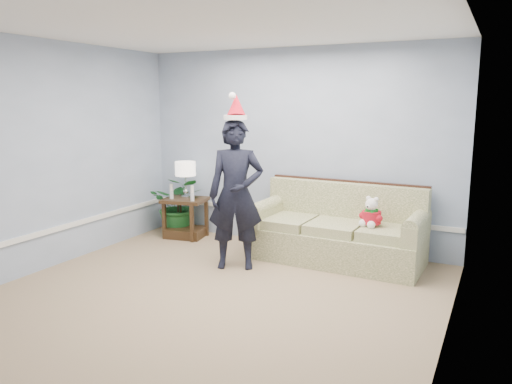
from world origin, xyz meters
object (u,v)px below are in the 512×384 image
object	(u,v)px
side_table	(186,222)
sofa	(338,233)
man	(236,195)
teddy_bear	(371,216)
table_lamp	(185,170)
houseplant	(179,205)

from	to	relation	value
side_table	sofa	bearing A→B (deg)	-1.36
man	teddy_bear	xyz separation A→B (m)	(1.45, 0.70, -0.25)
table_lamp	houseplant	bearing A→B (deg)	156.49
sofa	houseplant	bearing A→B (deg)	177.58
houseplant	man	world-z (taller)	man
table_lamp	teddy_bear	bearing A→B (deg)	-4.48
houseplant	teddy_bear	bearing A→B (deg)	-5.76
side_table	table_lamp	world-z (taller)	table_lamp
table_lamp	houseplant	world-z (taller)	table_lamp
table_lamp	man	world-z (taller)	man
side_table	houseplant	world-z (taller)	houseplant
table_lamp	sofa	bearing A→B (deg)	-2.59
sofa	table_lamp	xyz separation A→B (m)	(-2.37, 0.11, 0.64)
table_lamp	man	size ratio (longest dim) A/B	0.30
houseplant	table_lamp	bearing A→B (deg)	-23.51
table_lamp	teddy_bear	world-z (taller)	table_lamp
side_table	man	size ratio (longest dim) A/B	0.38
houseplant	teddy_bear	xyz separation A→B (m)	(2.99, -0.30, 0.21)
man	teddy_bear	distance (m)	1.63
side_table	man	world-z (taller)	man
sofa	man	size ratio (longest dim) A/B	1.18
table_lamp	side_table	bearing A→B (deg)	-71.83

